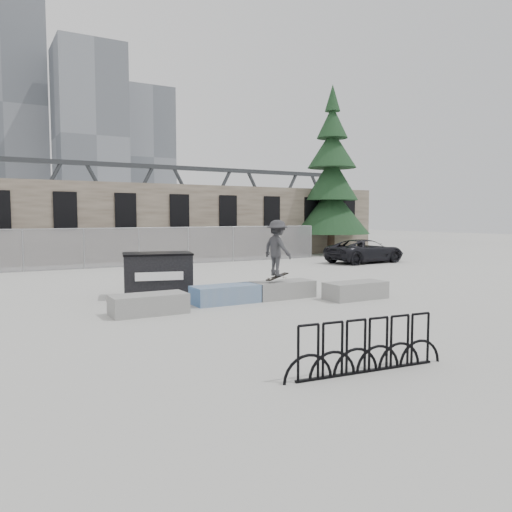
{
  "coord_description": "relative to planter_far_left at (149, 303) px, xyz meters",
  "views": [
    {
      "loc": [
        -7.4,
        -13.09,
        2.6
      ],
      "look_at": [
        0.59,
        1.09,
        1.3
      ],
      "focal_mm": 35.0,
      "sensor_mm": 36.0,
      "label": 1
    }
  ],
  "objects": [
    {
      "name": "dumpster",
      "position": [
        1.14,
        2.69,
        0.43
      ],
      "size": [
        2.42,
        1.81,
        1.43
      ],
      "rotation": [
        0.0,
        0.0,
        -0.24
      ],
      "color": "black",
      "rests_on": "ground"
    },
    {
      "name": "suv",
      "position": [
        15.11,
        8.51,
        0.36
      ],
      "size": [
        4.82,
        2.42,
        1.31
      ],
      "primitive_type": "imported",
      "rotation": [
        0.0,
        0.0,
        1.62
      ],
      "color": "black",
      "rests_on": "ground"
    },
    {
      "name": "skateboarder",
      "position": [
        4.24,
        0.37,
        1.32
      ],
      "size": [
        0.82,
        1.22,
        1.88
      ],
      "rotation": [
        0.0,
        0.0,
        1.73
      ],
      "color": "#2F2F32",
      "rests_on": "ground"
    },
    {
      "name": "planter_center_right",
      "position": [
        4.55,
        0.51,
        0.0
      ],
      "size": [
        2.0,
        0.9,
        0.54
      ],
      "color": "gray",
      "rests_on": "ground"
    },
    {
      "name": "spruce_tree",
      "position": [
        17.49,
        14.66,
        4.36
      ],
      "size": [
        5.26,
        5.26,
        11.5
      ],
      "color": "#38281E",
      "rests_on": "ground"
    },
    {
      "name": "chainlink_fence",
      "position": [
        3.46,
        12.78,
        0.74
      ],
      "size": [
        22.06,
        0.06,
        2.02
      ],
      "color": "gray",
      "rests_on": "ground"
    },
    {
      "name": "planter_center_left",
      "position": [
        2.5,
        0.51,
        0.0
      ],
      "size": [
        2.0,
        0.9,
        0.54
      ],
      "color": "#34619E",
      "rests_on": "ground"
    },
    {
      "name": "ground",
      "position": [
        3.46,
        0.28,
        -0.29
      ],
      "size": [
        120.0,
        120.0,
        0.0
      ],
      "primitive_type": "plane",
      "color": "#B7B7B2",
      "rests_on": "ground"
    },
    {
      "name": "planter_far_left",
      "position": [
        0.0,
        0.0,
        0.0
      ],
      "size": [
        2.0,
        0.9,
        0.54
      ],
      "color": "gray",
      "rests_on": "ground"
    },
    {
      "name": "skyline_towers",
      "position": [
        2.45,
        94.09,
        20.5
      ],
      "size": [
        58.0,
        28.0,
        48.0
      ],
      "color": "slate",
      "rests_on": "ground"
    },
    {
      "name": "planter_offset",
      "position": [
        6.43,
        -0.79,
        0.0
      ],
      "size": [
        2.0,
        0.9,
        0.54
      ],
      "color": "gray",
      "rests_on": "ground"
    },
    {
      "name": "bike_rack",
      "position": [
        1.66,
        -6.62,
        0.15
      ],
      "size": [
        3.13,
        0.35,
        0.9
      ],
      "rotation": [
        0.0,
        0.0,
        -0.1
      ],
      "color": "black",
      "rests_on": "ground"
    },
    {
      "name": "stone_wall",
      "position": [
        3.46,
        16.52,
        1.96
      ],
      "size": [
        36.0,
        2.58,
        4.5
      ],
      "color": "#67594C",
      "rests_on": "ground"
    },
    {
      "name": "truss_bridge",
      "position": [
        13.46,
        55.28,
        3.84
      ],
      "size": [
        70.0,
        3.0,
        9.8
      ],
      "color": "#2D3033",
      "rests_on": "ground"
    }
  ]
}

